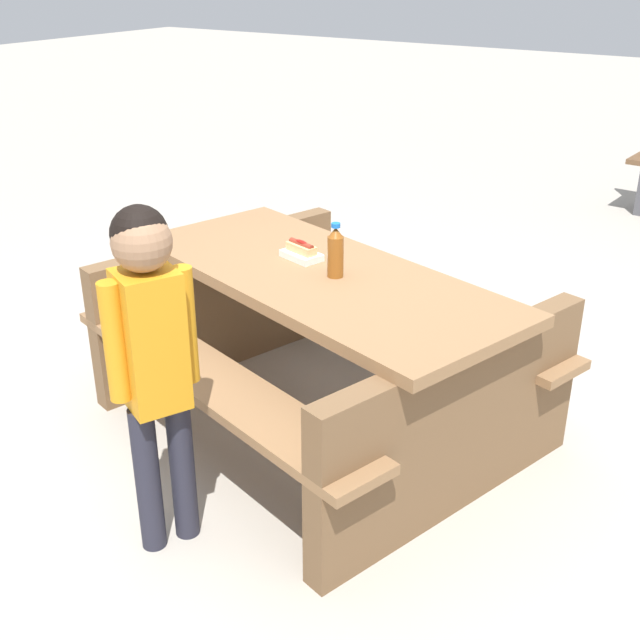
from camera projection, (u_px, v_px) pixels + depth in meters
name	position (u px, v px, depth m)	size (l,w,h in m)	color
ground_plane	(320.00, 423.00, 3.65)	(30.00, 30.00, 0.00)	#ADA599
picnic_table	(320.00, 337.00, 3.46)	(2.12, 1.85, 0.75)	olive
soda_bottle	(336.00, 252.00, 3.24)	(0.07, 0.07, 0.23)	brown
hotdog_tray	(301.00, 252.00, 3.46)	(0.20, 0.15, 0.08)	white
child_in_coat	(151.00, 341.00, 2.60)	(0.24, 0.29, 1.27)	#262633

